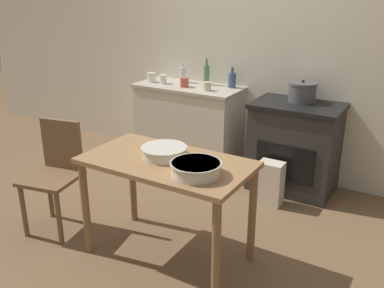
# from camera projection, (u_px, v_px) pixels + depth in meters

# --- Properties ---
(ground_plane) EXTENTS (14.00, 14.00, 0.00)m
(ground_plane) POSITION_uv_depth(u_px,v_px,m) (160.00, 228.00, 3.56)
(ground_plane) COLOR brown
(wall_back) EXTENTS (8.00, 0.07, 2.55)m
(wall_back) POSITION_uv_depth(u_px,v_px,m) (246.00, 49.00, 4.38)
(wall_back) COLOR beige
(wall_back) RESTS_ON ground_plane
(counter_cabinet) EXTENTS (1.15, 0.54, 0.89)m
(counter_cabinet) POSITION_uv_depth(u_px,v_px,m) (189.00, 125.00, 4.69)
(counter_cabinet) COLOR beige
(counter_cabinet) RESTS_ON ground_plane
(stove) EXTENTS (0.82, 0.57, 0.87)m
(stove) POSITION_uv_depth(u_px,v_px,m) (295.00, 147.00, 4.10)
(stove) COLOR #2D2B28
(stove) RESTS_ON ground_plane
(work_table) EXTENTS (1.18, 0.64, 0.77)m
(work_table) POSITION_uv_depth(u_px,v_px,m) (167.00, 176.00, 2.98)
(work_table) COLOR #997047
(work_table) RESTS_ON ground_plane
(chair) EXTENTS (0.47, 0.47, 0.89)m
(chair) POSITION_uv_depth(u_px,v_px,m) (56.00, 172.00, 3.43)
(chair) COLOR brown
(chair) RESTS_ON ground_plane
(flour_sack) EXTENTS (0.22, 0.16, 0.41)m
(flour_sack) POSITION_uv_depth(u_px,v_px,m) (270.00, 183.00, 3.89)
(flour_sack) COLOR beige
(flour_sack) RESTS_ON ground_plane
(stock_pot) EXTENTS (0.26, 0.26, 0.21)m
(stock_pot) POSITION_uv_depth(u_px,v_px,m) (302.00, 92.00, 3.98)
(stock_pot) COLOR #4C4C51
(stock_pot) RESTS_ON stove
(mixing_bowl_large) EXTENTS (0.32, 0.32, 0.08)m
(mixing_bowl_large) POSITION_uv_depth(u_px,v_px,m) (164.00, 151.00, 2.98)
(mixing_bowl_large) COLOR silver
(mixing_bowl_large) RESTS_ON work_table
(mixing_bowl_small) EXTENTS (0.33, 0.33, 0.09)m
(mixing_bowl_small) POSITION_uv_depth(u_px,v_px,m) (196.00, 168.00, 2.69)
(mixing_bowl_small) COLOR silver
(mixing_bowl_small) RESTS_ON work_table
(bottle_far_left) EXTENTS (0.07, 0.07, 0.22)m
(bottle_far_left) POSITION_uv_depth(u_px,v_px,m) (183.00, 74.00, 4.67)
(bottle_far_left) COLOR silver
(bottle_far_left) RESTS_ON counter_cabinet
(bottle_left) EXTENTS (0.08, 0.08, 0.21)m
(bottle_left) POSITION_uv_depth(u_px,v_px,m) (232.00, 80.00, 4.42)
(bottle_left) COLOR #3D5675
(bottle_left) RESTS_ON counter_cabinet
(bottle_mid_left) EXTENTS (0.07, 0.07, 0.28)m
(bottle_mid_left) POSITION_uv_depth(u_px,v_px,m) (206.00, 75.00, 4.55)
(bottle_mid_left) COLOR #517F5B
(bottle_mid_left) RESTS_ON counter_cabinet
(cup_center_left) EXTENTS (0.09, 0.09, 0.10)m
(cup_center_left) POSITION_uv_depth(u_px,v_px,m) (184.00, 82.00, 4.46)
(cup_center_left) COLOR #B74C42
(cup_center_left) RESTS_ON counter_cabinet
(cup_center) EXTENTS (0.07, 0.07, 0.09)m
(cup_center) POSITION_uv_depth(u_px,v_px,m) (163.00, 79.00, 4.61)
(cup_center) COLOR silver
(cup_center) RESTS_ON counter_cabinet
(cup_center_right) EXTENTS (0.08, 0.08, 0.09)m
(cup_center_right) POSITION_uv_depth(u_px,v_px,m) (207.00, 86.00, 4.30)
(cup_center_right) COLOR beige
(cup_center_right) RESTS_ON counter_cabinet
(cup_mid_right) EXTENTS (0.09, 0.09, 0.10)m
(cup_mid_right) POSITION_uv_depth(u_px,v_px,m) (152.00, 77.00, 4.68)
(cup_mid_right) COLOR silver
(cup_mid_right) RESTS_ON counter_cabinet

